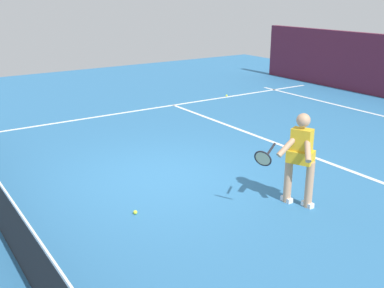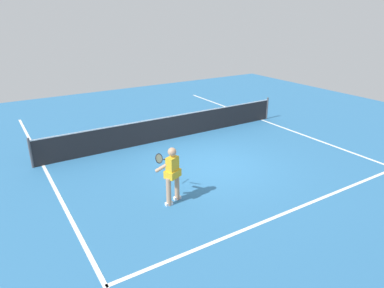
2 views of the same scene
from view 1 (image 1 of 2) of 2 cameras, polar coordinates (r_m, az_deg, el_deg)
The scene contains 6 objects.
ground_plane at distance 8.78m, azimuth -3.95°, elevation -4.06°, with size 25.95×25.95×0.00m, color teal.
service_line_marking at distance 10.65m, azimuth 11.34°, elevation -0.26°, with size 9.60×0.10×0.01m, color white.
sideline_right_marking at distance 12.95m, azimuth -14.65°, elevation 2.83°, with size 0.10×17.96×0.01m, color white.
tennis_player at distance 7.52m, azimuth 13.19°, elevation -1.50°, with size 0.67×1.12×1.55m.
tennis_ball_near at distance 15.54m, azimuth 4.32°, elevation 6.02°, with size 0.07×0.07×0.07m, color #D1E533.
tennis_ball_mid at distance 7.38m, azimuth -7.05°, elevation -8.40°, with size 0.07×0.07×0.07m, color #D1E533.
Camera 1 is at (-7.06, 4.00, 3.34)m, focal length 42.98 mm.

